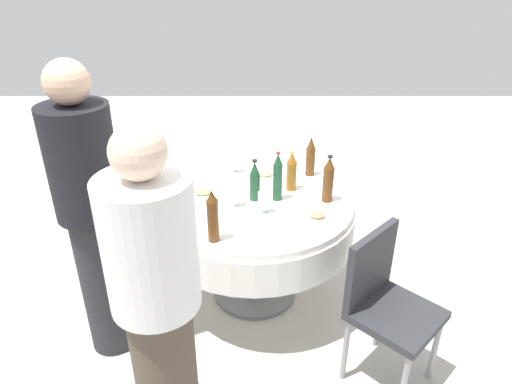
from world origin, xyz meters
TOP-DOWN VIEW (x-y plane):
  - ground_plane at (0.00, 0.00)m, footprint 10.00×10.00m
  - dining_table at (0.00, 0.00)m, footprint 1.25×1.25m
  - bottle_brown_west at (-0.22, -0.46)m, footprint 0.06×0.06m
  - bottle_dark_green_far at (0.14, 0.00)m, footprint 0.06×0.06m
  - bottle_dark_green_near at (0.00, -0.00)m, footprint 0.06×0.06m
  - bottle_brown_outer at (0.45, -0.02)m, footprint 0.07×0.07m
  - bottle_amber_east at (0.23, 0.14)m, footprint 0.07×0.07m
  - bottle_brown_inner at (0.38, 0.36)m, footprint 0.06×0.06m
  - wine_glass_outer at (0.05, -0.17)m, footprint 0.07×0.07m
  - wine_glass_east at (-0.15, 0.40)m, footprint 0.07×0.07m
  - wine_glass_inner at (-0.12, -0.09)m, footprint 0.06×0.06m
  - wine_glass_rear at (-0.50, -0.13)m, footprint 0.06×0.06m
  - plate_left at (0.07, 0.32)m, footprint 0.23×0.23m
  - plate_right at (0.36, -0.24)m, footprint 0.20×0.20m
  - plate_front at (-0.33, 0.05)m, footprint 0.22×0.22m
  - fork_far at (0.07, -0.46)m, footprint 0.15×0.13m
  - folded_napkin at (-0.25, -0.29)m, footprint 0.18×0.18m
  - person_west at (-0.85, -0.45)m, footprint 0.34×0.34m
  - person_far at (-0.37, -1.15)m, footprint 0.34×0.34m
  - chair_inner at (0.67, -0.66)m, footprint 0.57×0.57m

SIDE VIEW (x-z plane):
  - ground_plane at x=0.00m, z-range 0.00..0.00m
  - chair_inner at x=0.67m, z-range 0.08..0.95m
  - dining_table at x=0.00m, z-range 0.22..0.96m
  - fork_far at x=0.07m, z-range 0.74..0.74m
  - plate_left at x=0.07m, z-range 0.73..0.77m
  - plate_front at x=-0.33m, z-range 0.73..0.77m
  - plate_right at x=0.36m, z-range 0.73..0.77m
  - folded_napkin at x=-0.25m, z-range 0.74..0.76m
  - wine_glass_outer at x=0.05m, z-range 0.76..0.90m
  - wine_glass_inner at x=-0.12m, z-range 0.77..0.90m
  - wine_glass_rear at x=-0.50m, z-range 0.77..0.93m
  - person_far at x=-0.37m, z-range 0.04..1.66m
  - wine_glass_east at x=-0.15m, z-range 0.78..0.93m
  - bottle_amber_east at x=0.23m, z-range 0.73..1.00m
  - bottle_dark_green_near at x=0.00m, z-range 0.73..1.00m
  - bottle_brown_inner at x=0.38m, z-range 0.73..1.02m
  - bottle_brown_outer at x=0.45m, z-range 0.73..1.03m
  - bottle_brown_west at x=-0.22m, z-range 0.73..1.04m
  - bottle_dark_green_far at x=0.14m, z-range 0.73..1.05m
  - person_west at x=-0.85m, z-range 0.04..1.73m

